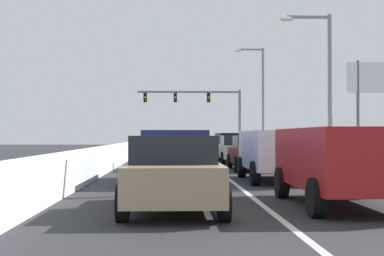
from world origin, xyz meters
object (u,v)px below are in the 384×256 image
at_px(suv_white_right_lane_second, 276,150).
at_px(sedan_charcoal_center_lane_third, 173,153).
at_px(sedan_green_center_lane_fourth, 176,149).
at_px(street_lamp_right_far, 259,91).
at_px(suv_black_right_lane_fifth, 233,143).
at_px(sedan_gray_center_lane_fifth, 175,147).
at_px(sedan_silver_right_lane_fourth, 237,149).
at_px(traffic_light_gantry, 204,104).
at_px(roadside_sign_right, 376,88).
at_px(sedan_maroon_right_lane_third, 253,153).
at_px(suv_red_right_lane_nearest, 341,159).
at_px(street_lamp_right_mid, 322,74).
at_px(suv_navy_center_lane_second, 175,151).
at_px(sedan_tan_center_lane_nearest, 173,173).

xyz_separation_m(suv_white_right_lane_second, sedan_charcoal_center_lane_third, (-3.44, 6.32, -0.25)).
relative_size(sedan_green_center_lane_fourth, street_lamp_right_far, 0.49).
relative_size(suv_black_right_lane_fifth, sedan_gray_center_lane_fifth, 1.09).
bearing_deg(sedan_green_center_lane_fourth, sedan_silver_right_lane_fourth, 0.19).
relative_size(traffic_light_gantry, roadside_sign_right, 1.93).
height_order(sedan_maroon_right_lane_third, suv_black_right_lane_fifth, suv_black_right_lane_fifth).
xyz_separation_m(suv_red_right_lane_nearest, sedan_silver_right_lane_fourth, (-0.07, 19.45, -0.25)).
height_order(sedan_silver_right_lane_fourth, sedan_green_center_lane_fourth, same).
relative_size(traffic_light_gantry, street_lamp_right_mid, 1.38).
bearing_deg(suv_navy_center_lane_second, sedan_gray_center_lane_fifth, 89.68).
bearing_deg(sedan_silver_right_lane_fourth, sedan_charcoal_center_lane_third, -119.48).
xyz_separation_m(suv_white_right_lane_second, sedan_silver_right_lane_fourth, (0.08, 12.55, -0.25)).
xyz_separation_m(suv_red_right_lane_nearest, sedan_maroon_right_lane_third, (-0.07, 12.98, -0.25)).
xyz_separation_m(suv_white_right_lane_second, suv_black_right_lane_fifth, (0.44, 18.28, 0.00)).
bearing_deg(traffic_light_gantry, roadside_sign_right, -74.88).
distance_m(traffic_light_gantry, street_lamp_right_mid, 30.22).
relative_size(suv_black_right_lane_fifth, traffic_light_gantry, 0.46).
bearing_deg(sedan_charcoal_center_lane_third, traffic_light_gantry, 84.67).
bearing_deg(suv_red_right_lane_nearest, suv_navy_center_lane_second, 118.31).
height_order(suv_white_right_lane_second, street_lamp_right_far, street_lamp_right_far).
height_order(suv_red_right_lane_nearest, sedan_green_center_lane_fourth, suv_red_right_lane_nearest).
xyz_separation_m(traffic_light_gantry, street_lamp_right_mid, (4.46, -29.89, -0.10)).
xyz_separation_m(sedan_maroon_right_lane_third, sedan_silver_right_lane_fourth, (-0.00, 6.47, 0.00)).
relative_size(street_lamp_right_mid, roadside_sign_right, 1.39).
xyz_separation_m(suv_white_right_lane_second, sedan_maroon_right_lane_third, (0.09, 6.08, -0.25)).
height_order(sedan_gray_center_lane_fifth, traffic_light_gantry, traffic_light_gantry).
bearing_deg(suv_navy_center_lane_second, suv_white_right_lane_second, 5.96).
distance_m(sedan_maroon_right_lane_third, sedan_silver_right_lane_fourth, 6.47).
height_order(sedan_maroon_right_lane_third, roadside_sign_right, roadside_sign_right).
xyz_separation_m(sedan_gray_center_lane_fifth, traffic_light_gantry, (2.96, 21.38, 3.96)).
height_order(suv_black_right_lane_fifth, traffic_light_gantry, traffic_light_gantry).
bearing_deg(suv_white_right_lane_second, sedan_tan_center_lane_nearest, -114.62).
distance_m(suv_white_right_lane_second, suv_navy_center_lane_second, 3.40).
distance_m(suv_navy_center_lane_second, sedan_green_center_lane_fourth, 12.90).
bearing_deg(traffic_light_gantry, street_lamp_right_mid, -81.51).
xyz_separation_m(sedan_gray_center_lane_fifth, roadside_sign_right, (10.66, -7.15, 3.25)).
bearing_deg(suv_navy_center_lane_second, sedan_charcoal_center_lane_third, 90.58).
xyz_separation_m(sedan_maroon_right_lane_third, sedan_tan_center_lane_nearest, (-3.52, -13.56, 0.00)).
distance_m(suv_white_right_lane_second, street_lamp_right_far, 32.26).
distance_m(sedan_charcoal_center_lane_third, roadside_sign_right, 12.36).
bearing_deg(sedan_charcoal_center_lane_third, roadside_sign_right, 24.64).
bearing_deg(sedan_maroon_right_lane_third, traffic_light_gantry, 90.68).
relative_size(sedan_silver_right_lane_fourth, suv_navy_center_lane_second, 0.92).
relative_size(sedan_tan_center_lane_nearest, suv_navy_center_lane_second, 0.92).
bearing_deg(sedan_silver_right_lane_fourth, sedan_gray_center_lane_fifth, 119.69).
distance_m(suv_white_right_lane_second, roadside_sign_right, 13.82).
height_order(sedan_gray_center_lane_fifth, street_lamp_right_mid, street_lamp_right_mid).
bearing_deg(sedan_charcoal_center_lane_third, suv_navy_center_lane_second, -89.42).
distance_m(sedan_green_center_lane_fourth, sedan_gray_center_lane_fifth, 5.89).
relative_size(suv_white_right_lane_second, sedan_maroon_right_lane_third, 1.09).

